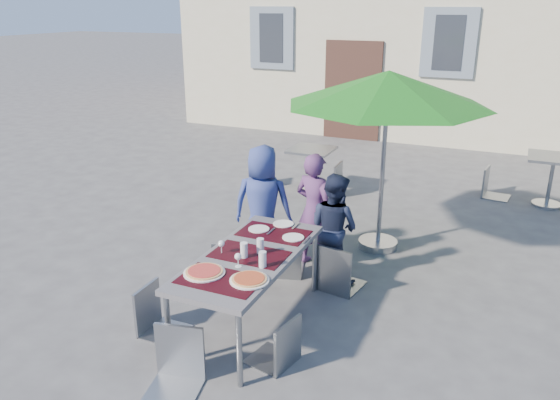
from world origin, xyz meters
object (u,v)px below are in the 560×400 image
at_px(pizza_near_left, 204,272).
at_px(pizza_near_right, 249,279).
at_px(chair_2, 338,239).
at_px(bg_chair_l_1, 494,165).
at_px(chair_4, 279,315).
at_px(patio_umbrella, 388,90).
at_px(bg_chair_r_0, 332,160).
at_px(dining_table, 249,260).
at_px(chair_1, 283,228).
at_px(child_0, 263,205).
at_px(bg_chair_l_0, 261,157).
at_px(chair_3, 153,283).
at_px(child_1, 314,211).
at_px(child_2, 334,227).
at_px(chair_0, 230,237).
at_px(chair_5, 173,326).
at_px(cafe_table_1, 552,171).

relative_size(pizza_near_left, pizza_near_right, 1.08).
distance_m(chair_2, bg_chair_l_1, 4.18).
height_order(chair_4, bg_chair_l_1, bg_chair_l_1).
bearing_deg(patio_umbrella, bg_chair_r_0, 125.28).
xyz_separation_m(dining_table, chair_1, (-0.12, 1.07, -0.11)).
relative_size(child_0, bg_chair_l_0, 1.58).
height_order(chair_3, bg_chair_l_1, bg_chair_l_1).
height_order(pizza_near_left, child_1, child_1).
relative_size(pizza_near_right, child_2, 0.27).
distance_m(patio_umbrella, bg_chair_l_0, 3.28).
height_order(child_0, chair_2, child_0).
xyz_separation_m(pizza_near_left, child_1, (0.28, 1.97, -0.08)).
xyz_separation_m(pizza_near_right, chair_0, (-0.88, 1.23, -0.26)).
relative_size(pizza_near_left, child_1, 0.26).
bearing_deg(chair_5, chair_0, 105.15).
relative_size(chair_5, bg_chair_l_1, 1.05).
bearing_deg(bg_chair_l_1, chair_4, -104.16).
xyz_separation_m(child_0, bg_chair_r_0, (-0.03, 2.67, -0.13)).
relative_size(chair_3, patio_umbrella, 0.36).
distance_m(dining_table, chair_2, 1.13).
height_order(dining_table, chair_5, chair_5).
height_order(bg_chair_l_0, cafe_table_1, bg_chair_l_0).
relative_size(dining_table, cafe_table_1, 2.33).
xyz_separation_m(pizza_near_right, child_1, (-0.14, 1.94, -0.08)).
xyz_separation_m(chair_0, patio_umbrella, (1.33, 1.51, 1.51)).
relative_size(chair_2, chair_3, 1.17).
relative_size(pizza_near_left, chair_2, 0.36).
relative_size(chair_2, bg_chair_l_1, 1.13).
bearing_deg(chair_0, chair_3, -96.14).
xyz_separation_m(dining_table, bg_chair_l_1, (1.88, 4.95, -0.17)).
distance_m(bg_chair_l_0, bg_chair_r_0, 1.23).
distance_m(child_1, chair_3, 2.13).
distance_m(child_1, bg_chair_l_0, 3.05).
bearing_deg(patio_umbrella, chair_3, -118.03).
bearing_deg(child_2, patio_umbrella, -82.33).
bearing_deg(chair_3, child_2, 55.10).
height_order(child_1, bg_chair_l_0, child_1).
bearing_deg(child_1, chair_0, 59.48).
xyz_separation_m(chair_1, bg_chair_l_1, (2.00, 3.87, -0.06)).
height_order(chair_0, chair_1, chair_1).
height_order(dining_table, chair_4, chair_4).
distance_m(dining_table, chair_4, 0.72).
bearing_deg(chair_1, chair_3, -112.70).
xyz_separation_m(bg_chair_l_0, cafe_table_1, (4.47, 0.95, 0.03)).
bearing_deg(cafe_table_1, bg_chair_r_0, -165.48).
xyz_separation_m(chair_5, patio_umbrella, (0.83, 3.34, 1.46)).
distance_m(chair_4, cafe_table_1, 5.74).
relative_size(dining_table, patio_umbrella, 0.75).
distance_m(child_2, chair_4, 1.71).
bearing_deg(child_2, child_0, 16.80).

